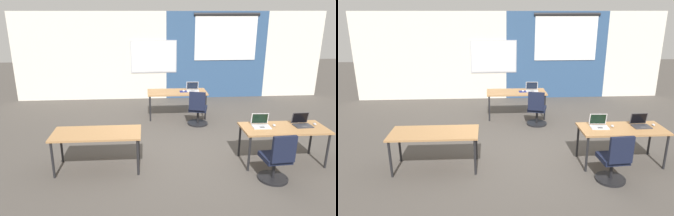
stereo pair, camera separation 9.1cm
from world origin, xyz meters
The scene contains 14 objects.
ground_plane centered at (0.00, 0.00, 0.00)m, with size 24.00×24.00×0.00m.
back_wall_assembly centered at (0.04, 4.20, 1.41)m, with size 10.00×0.27×2.80m.
desk_near_left centered at (-1.75, -0.60, 0.66)m, with size 1.60×0.70×0.72m.
desk_near_right centered at (1.75, -0.60, 0.66)m, with size 1.60×0.70×0.72m.
desk_far_center centered at (0.00, 2.20, 0.66)m, with size 1.60×0.70×0.72m.
laptop_far_right centered at (0.43, 2.26, 0.77)m, with size 0.35×0.30×0.23m.
mousepad_far_right centered at (0.18, 2.18, 0.72)m, with size 0.22×0.19×0.00m.
mouse_far_right centered at (0.18, 2.18, 0.74)m, with size 0.07×0.11×0.03m.
chair_far_right centered at (0.46, 1.51, 0.38)m, with size 0.54×0.59×0.92m.
laptop_near_right_end centered at (2.13, -0.53, 0.77)m, with size 0.34×0.28×0.24m.
mouse_near_right_end centered at (2.40, -0.51, 0.74)m, with size 0.08×0.11×0.03m.
laptop_near_right_inner centered at (1.33, -0.51, 0.77)m, with size 0.34×0.29×0.24m.
mouse_near_right_inner centered at (1.59, -0.52, 0.74)m, with size 0.08×0.11×0.03m.
chair_near_right_inner centered at (1.35, -1.30, 0.38)m, with size 0.52×0.55×0.92m.
Camera 1 is at (-0.84, -5.87, 2.85)m, focal length 33.00 mm.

